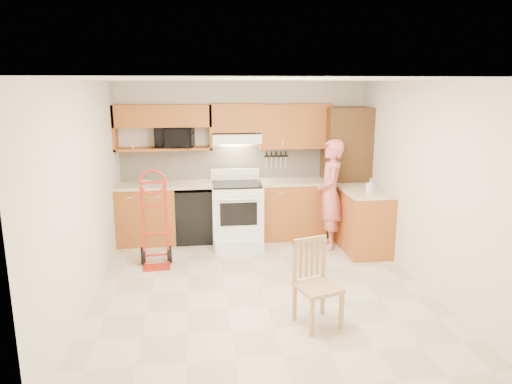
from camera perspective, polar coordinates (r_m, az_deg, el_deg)
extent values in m
cube|color=beige|center=(5.91, 0.62, -11.64)|extent=(4.00, 4.50, 0.02)
cube|color=white|center=(5.38, 0.69, 13.59)|extent=(4.00, 4.50, 0.02)
cube|color=silver|center=(7.71, -1.65, 3.99)|extent=(4.00, 0.02, 2.50)
cube|color=silver|center=(3.37, 5.98, -7.94)|extent=(4.00, 0.02, 2.50)
cube|color=silver|center=(5.60, -20.16, -0.22)|extent=(0.02, 4.50, 2.50)
cube|color=silver|center=(6.11, 19.67, 0.86)|extent=(0.02, 4.50, 2.50)
cube|color=beige|center=(7.70, -1.63, 3.59)|extent=(3.92, 0.03, 0.55)
cube|color=#9C5020|center=(7.59, -13.12, -2.69)|extent=(0.90, 0.60, 0.90)
cube|color=black|center=(7.55, -7.44, -2.73)|extent=(0.60, 0.60, 0.85)
cube|color=#9C5020|center=(7.70, 4.77, -2.15)|extent=(1.14, 0.60, 0.90)
cube|color=beige|center=(7.45, -11.01, 0.85)|extent=(1.50, 0.63, 0.04)
cube|color=beige|center=(7.60, 4.84, 1.28)|extent=(1.14, 0.63, 0.04)
cube|color=#9C5020|center=(7.20, 12.90, -3.52)|extent=(0.60, 1.00, 0.90)
cube|color=beige|center=(7.08, 13.09, 0.13)|extent=(0.63, 1.00, 0.04)
cube|color=#4D341C|center=(7.78, 10.78, 2.35)|extent=(0.70, 0.60, 2.10)
cube|color=#9C5020|center=(7.44, -11.30, 9.08)|extent=(1.50, 0.33, 0.34)
cube|color=#9C5020|center=(7.49, -11.13, 5.18)|extent=(1.50, 0.33, 0.04)
cube|color=#9C5020|center=(7.45, -2.48, 9.01)|extent=(0.76, 0.33, 0.44)
cube|color=#9C5020|center=(7.60, 4.75, 7.99)|extent=(1.14, 0.33, 0.70)
cube|color=white|center=(7.42, -2.42, 6.58)|extent=(0.76, 0.46, 0.14)
imported|color=black|center=(7.46, -9.85, 6.59)|extent=(0.62, 0.46, 0.32)
imported|color=#E4716D|center=(7.14, 9.00, -0.31)|extent=(0.51, 0.68, 1.66)
imported|color=white|center=(6.86, 13.77, 0.75)|extent=(0.13, 0.13, 0.21)
imported|color=white|center=(7.47, -13.29, 1.13)|extent=(0.24, 0.24, 0.05)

